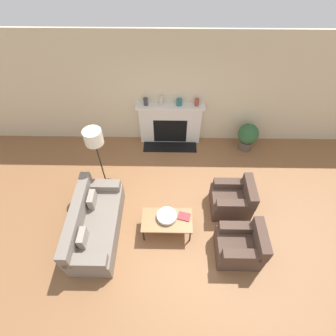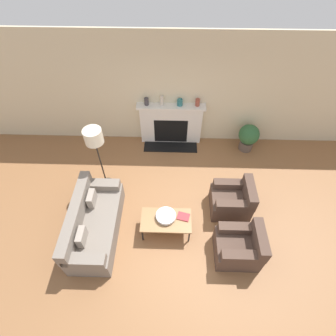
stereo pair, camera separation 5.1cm
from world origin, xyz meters
name	(u,v)px [view 1 (the left image)]	position (x,y,z in m)	size (l,w,h in m)	color
ground_plane	(168,230)	(0.00, 0.00, 0.00)	(18.00, 18.00, 0.00)	brown
wall_back	(170,92)	(0.00, 2.89, 1.45)	(18.00, 0.06, 2.90)	beige
fireplace	(170,124)	(0.02, 2.74, 0.57)	(1.71, 0.59, 1.17)	silver
couch	(94,224)	(-1.47, -0.07, 0.32)	(0.83, 1.86, 0.85)	slate
armchair_near	(241,246)	(1.39, -0.47, 0.31)	(0.83, 0.72, 0.80)	#4C382D
armchair_far	(233,200)	(1.39, 0.57, 0.31)	(0.83, 0.72, 0.80)	#4C382D
coffee_table	(167,221)	(-0.02, 0.01, 0.38)	(1.01, 0.55, 0.41)	olive
bowl	(167,216)	(-0.02, 0.06, 0.46)	(0.40, 0.40, 0.09)	silver
book	(184,216)	(0.32, 0.08, 0.42)	(0.28, 0.23, 0.02)	#9E2D33
floor_lamp	(95,143)	(-1.48, 1.16, 1.40)	(0.37, 0.37, 1.70)	black
mantel_vase_left	(146,102)	(-0.58, 2.76, 1.26)	(0.11, 0.11, 0.18)	#3D383D
mantel_vase_center_left	(161,101)	(-0.21, 2.76, 1.29)	(0.09, 0.09, 0.24)	beige
mantel_vase_center_right	(179,102)	(0.23, 2.76, 1.25)	(0.14, 0.14, 0.16)	#28666B
mantel_vase_right	(197,102)	(0.66, 2.76, 1.26)	(0.11, 0.11, 0.18)	brown
potted_plant	(248,136)	(2.02, 2.48, 0.43)	(0.52, 0.52, 0.76)	brown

